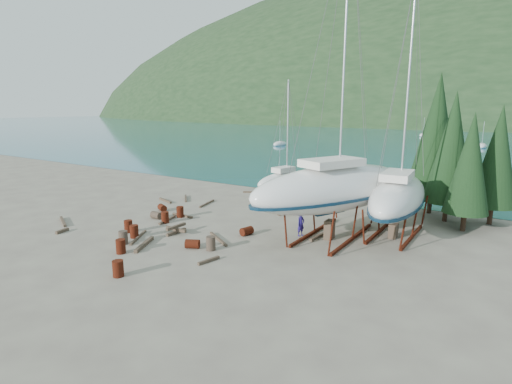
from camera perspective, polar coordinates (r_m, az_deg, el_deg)
The scene contains 48 objects.
ground at distance 28.43m, azimuth -4.52°, elevation -5.97°, with size 600.00×600.00×0.00m, color #6A5F53.
bay_water at distance 336.86m, azimuth 30.80°, elevation 8.84°, with size 700.00×700.00×0.00m, color #18607B.
far_hill at distance 341.85m, azimuth 30.84°, elevation 8.85°, with size 800.00×360.00×110.00m, color black.
far_house_left at distance 224.88m, azimuth 13.51°, elevation 10.17°, with size 6.60×5.60×5.60m.
far_house_center at distance 214.56m, azimuth 23.73°, elevation 9.43°, with size 6.60×5.60×5.60m.
cypress_near_right at distance 33.72m, azimuth 26.18°, elevation 5.73°, with size 3.60×3.60×10.00m.
cypress_mid_right at distance 31.67m, azimuth 28.25°, elevation 3.62°, with size 3.06×3.06×8.50m.
cypress_back_left at distance 35.84m, azimuth 24.34°, elevation 7.60°, with size 4.14×4.14×11.50m.
cypress_far_right at distance 34.53m, azimuth 31.25°, elevation 4.37°, with size 3.24×3.24×9.00m.
moored_boat_left at distance 94.13m, azimuth 3.41°, elevation 6.87°, with size 2.00×5.00×6.05m.
moored_boat_mid at distance 101.89m, azimuth 29.54°, elevation 5.73°, with size 2.00×5.00×6.05m.
moored_boat_far at distance 133.88m, azimuth 22.77°, elevation 7.48°, with size 2.00×5.00×6.05m.
large_sailboat_near at distance 27.45m, azimuth 11.20°, elevation 0.60°, with size 9.13×14.02×21.37m.
large_sailboat_far at distance 28.87m, azimuth 19.60°, elevation -0.55°, with size 4.03×11.16×17.31m.
small_sailboat_shore at distance 38.53m, azimuth 4.16°, elevation 1.66°, with size 3.81×7.37×11.27m.
worker at distance 27.86m, azimuth 6.43°, elevation -4.60°, with size 0.61×0.40×1.66m, color navy.
drum_2 at distance 35.28m, azimuth -13.25°, elevation -2.21°, with size 0.58×0.58×0.88m, color #59170F.
drum_3 at distance 25.92m, azimuth -18.76°, elevation -7.37°, with size 0.58×0.58×0.88m, color #59170F.
drum_4 at distance 35.27m, azimuth 7.99°, elevation -2.01°, with size 0.58×0.58×0.88m, color #59170F.
drum_5 at distance 25.25m, azimuth -6.47°, elevation -7.30°, with size 0.58×0.58×0.88m, color #2D2823.
drum_6 at distance 28.00m, azimuth -1.34°, elevation -5.60°, with size 0.58×0.58×0.88m, color #59170F.
drum_7 at distance 22.58m, azimuth -19.10°, elevation -10.30°, with size 0.58×0.58×0.88m, color #59170F.
drum_8 at distance 33.01m, azimuth -10.79°, elevation -2.81°, with size 0.58×0.58×0.88m, color #59170F.
drum_9 at distance 36.64m, azimuth 1.47°, elevation -1.36°, with size 0.58×0.58×0.88m, color #2D2823.
drum_10 at distance 29.99m, azimuth -17.78°, elevation -4.68°, with size 0.58×0.58×0.88m, color #59170F.
drum_11 at distance 34.19m, azimuth 3.68°, elevation -2.36°, with size 0.58×0.58×0.88m, color #2D2823.
drum_12 at distance 25.76m, azimuth -9.06°, elevation -7.33°, with size 0.58×0.58×0.88m, color #59170F.
drum_13 at distance 28.66m, azimuth -17.01°, elevation -5.40°, with size 0.58×0.58×0.88m, color #59170F.
drum_14 at distance 31.62m, azimuth -12.87°, elevation -3.55°, with size 0.58×0.58×0.88m, color #59170F.
drum_15 at distance 32.99m, azimuth -14.05°, elevation -3.24°, with size 0.58×0.58×0.88m, color #2D2823.
drum_16 at distance 27.55m, azimuth -18.44°, elevation -6.20°, with size 0.58×0.58×0.88m, color #2D2823.
timber_0 at distance 38.40m, azimuth 1.18°, elevation -1.08°, with size 0.14×2.72×0.14m, color brown.
timber_1 at distance 27.72m, azimuth 8.76°, elevation -6.35°, with size 0.19×1.83×0.19m, color brown.
timber_2 at distance 38.84m, azimuth -12.83°, elevation -1.20°, with size 0.19×2.30×0.19m, color brown.
timber_3 at distance 28.53m, azimuth -16.46°, elevation -6.23°, with size 0.15×2.97×0.15m, color brown.
timber_4 at distance 33.23m, azimuth -10.45°, elevation -3.33°, with size 0.17×2.15×0.17m, color brown.
timber_5 at distance 27.14m, azimuth -5.41°, elevation -6.69°, with size 0.16×2.98×0.16m, color brown.
timber_6 at distance 36.44m, azimuth 5.58°, elevation -1.81°, with size 0.19×1.93×0.19m, color brown.
timber_7 at distance 23.53m, azimuth -6.77°, elevation -9.70°, with size 0.17×1.52×0.17m, color brown.
timber_9 at distance 41.73m, azimuth -0.18°, elevation -0.01°, with size 0.15×2.45×0.15m, color brown.
timber_12 at distance 32.16m, azimuth -12.55°, elevation -3.94°, with size 0.17×2.32×0.17m, color brown.
timber_13 at distance 31.80m, azimuth -25.96°, elevation -5.03°, with size 0.22×1.04×0.22m, color brown.
timber_14 at distance 34.42m, azimuth -25.86°, elevation -3.81°, with size 0.18×2.80×0.18m, color brown.
timber_15 at distance 37.05m, azimuth -7.03°, elevation -1.65°, with size 0.15×2.89×0.15m, color brown.
timber_16 at distance 26.87m, azimuth -15.68°, elevation -7.22°, with size 0.23×2.73×0.23m, color brown.
timber_17 at distance 39.46m, azimuth -10.01°, elevation -0.89°, with size 0.16×2.73×0.16m, color brown.
timber_pile_fore at distance 28.90m, azimuth -11.34°, elevation -5.25°, with size 1.80×1.80×0.60m.
timber_pile_aft at distance 33.70m, azimuth 3.99°, elevation -2.56°, with size 1.80×1.80×0.60m.
Camera 1 is at (16.64, -21.33, 8.75)m, focal length 28.00 mm.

